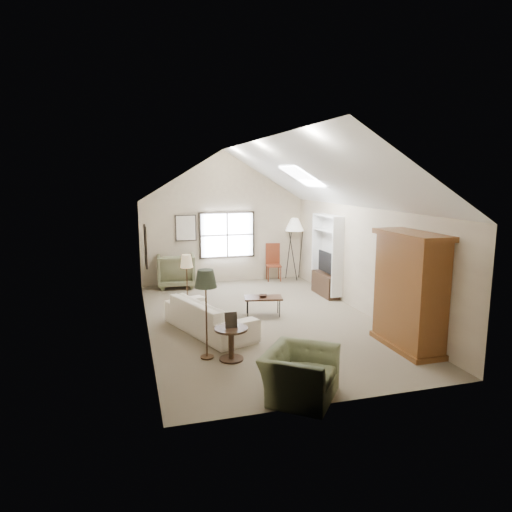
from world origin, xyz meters
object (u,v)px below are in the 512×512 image
object	(u,v)px
armoire	(410,291)
side_table	(231,344)
armchair_far	(176,270)
coffee_table	(263,306)
sofa	(209,315)
side_chair	(274,262)
armchair_near	(300,374)

from	to	relation	value
armoire	side_table	size ratio (longest dim) A/B	3.72
armchair_far	coffee_table	xyz separation A→B (m)	(1.64, -3.42, -0.27)
sofa	armoire	bearing A→B (deg)	-140.06
sofa	side_chair	distance (m)	5.01
side_table	armchair_far	bearing A→B (deg)	93.35
armchair_far	coffee_table	world-z (taller)	armchair_far
armchair_far	coffee_table	size ratio (longest dim) A/B	1.24
armoire	coffee_table	world-z (taller)	armoire
sofa	side_chair	world-z (taller)	side_chair
armoire	side_chair	xyz separation A→B (m)	(-0.67, 6.10, -0.52)
armchair_near	armchair_far	size ratio (longest dim) A/B	1.01
side_table	side_chair	size ratio (longest dim) A/B	0.51
side_table	side_chair	xyz separation A→B (m)	(2.67, 5.76, 0.28)
armoire	side_table	bearing A→B (deg)	174.27
side_table	armchair_near	bearing A→B (deg)	-68.26
coffee_table	sofa	bearing A→B (deg)	-151.91
sofa	side_table	world-z (taller)	sofa
armchair_near	side_table	distance (m)	1.76
sofa	armchair_near	bearing A→B (deg)	172.40
sofa	armchair_far	world-z (taller)	armchair_far
armoire	armchair_far	xyz separation A→B (m)	(-3.68, 6.10, -0.61)
sofa	armchair_far	xyz separation A→B (m)	(-0.24, 4.16, 0.15)
armchair_near	armchair_far	bearing A→B (deg)	45.80
sofa	armchair_near	world-z (taller)	armchair_near
armoire	side_chair	bearing A→B (deg)	96.22
coffee_table	side_chair	xyz separation A→B (m)	(1.38, 3.42, 0.35)
side_chair	side_table	bearing A→B (deg)	-105.29
armoire	side_table	world-z (taller)	armoire
side_table	side_chair	world-z (taller)	side_chair
coffee_table	armoire	bearing A→B (deg)	-52.74
side_table	armoire	bearing A→B (deg)	-5.73
armchair_far	side_table	bearing A→B (deg)	98.20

